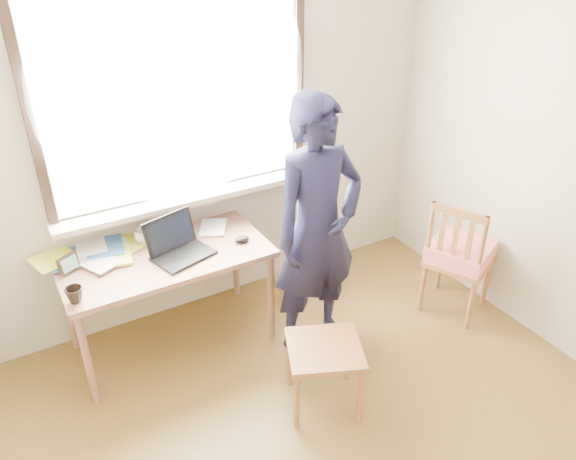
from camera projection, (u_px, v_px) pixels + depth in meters
room_shell at (373, 193)px, 2.27m from camera, size 3.52×4.02×2.61m
desk at (166, 265)px, 3.63m from camera, size 1.33×0.66×0.71m
laptop at (178, 246)px, 3.58m from camera, size 0.42×0.38×0.24m
mug_white at (144, 236)px, 3.71m from camera, size 0.15×0.15×0.09m
mug_dark at (74, 295)px, 3.14m from camera, size 0.13×0.13×0.09m
mouse at (242, 239)px, 3.73m from camera, size 0.10×0.07×0.04m
desk_clutter at (96, 255)px, 3.56m from camera, size 0.90×0.50×0.03m
book_a at (99, 249)px, 3.63m from camera, size 0.21×0.26×0.02m
book_b at (200, 228)px, 3.88m from camera, size 0.27×0.30×0.02m
picture_frame at (69, 265)px, 3.40m from camera, size 0.13×0.08×0.11m
work_chair at (324, 356)px, 3.28m from camera, size 0.55×0.54×0.44m
side_chair at (460, 254)px, 4.04m from camera, size 0.55×0.56×0.92m
person at (317, 231)px, 3.53m from camera, size 0.67×0.46×1.76m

